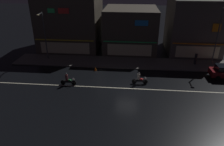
{
  "coord_description": "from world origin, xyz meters",
  "views": [
    {
      "loc": [
        0.26,
        -21.39,
        12.09
      ],
      "look_at": [
        -1.95,
        1.98,
        0.96
      ],
      "focal_mm": 33.99,
      "sensor_mm": 36.0,
      "label": 1
    }
  ],
  "objects_px": {
    "traffic_cone": "(95,69)",
    "motorcycle_following": "(139,79)",
    "streetlamp_mid": "(219,33)",
    "pedestrian_on_sidewalk": "(196,59)",
    "streetlamp_west": "(44,32)",
    "motorcycle_lead": "(68,80)"
  },
  "relations": [
    {
      "from": "streetlamp_mid",
      "to": "pedestrian_on_sidewalk",
      "type": "height_order",
      "value": "streetlamp_mid"
    },
    {
      "from": "streetlamp_west",
      "to": "streetlamp_mid",
      "type": "height_order",
      "value": "streetlamp_mid"
    },
    {
      "from": "streetlamp_mid",
      "to": "motorcycle_lead",
      "type": "relative_size",
      "value": 4.14
    },
    {
      "from": "streetlamp_mid",
      "to": "motorcycle_following",
      "type": "xyz_separation_m",
      "value": [
        -10.62,
        -6.81,
        -4.09
      ]
    },
    {
      "from": "streetlamp_west",
      "to": "pedestrian_on_sidewalk",
      "type": "bearing_deg",
      "value": 0.26
    },
    {
      "from": "streetlamp_west",
      "to": "motorcycle_lead",
      "type": "bearing_deg",
      "value": -54.56
    },
    {
      "from": "streetlamp_mid",
      "to": "traffic_cone",
      "type": "relative_size",
      "value": 14.3
    },
    {
      "from": "traffic_cone",
      "to": "motorcycle_following",
      "type": "bearing_deg",
      "value": -29.24
    },
    {
      "from": "motorcycle_following",
      "to": "traffic_cone",
      "type": "xyz_separation_m",
      "value": [
        -5.87,
        3.29,
        -0.36
      ]
    },
    {
      "from": "streetlamp_mid",
      "to": "pedestrian_on_sidewalk",
      "type": "bearing_deg",
      "value": -175.52
    },
    {
      "from": "streetlamp_mid",
      "to": "streetlamp_west",
      "type": "bearing_deg",
      "value": -179.32
    },
    {
      "from": "motorcycle_following",
      "to": "traffic_cone",
      "type": "bearing_deg",
      "value": 148.06
    },
    {
      "from": "motorcycle_lead",
      "to": "motorcycle_following",
      "type": "height_order",
      "value": "same"
    },
    {
      "from": "pedestrian_on_sidewalk",
      "to": "traffic_cone",
      "type": "relative_size",
      "value": 3.2
    },
    {
      "from": "pedestrian_on_sidewalk",
      "to": "motorcycle_lead",
      "type": "height_order",
      "value": "pedestrian_on_sidewalk"
    },
    {
      "from": "streetlamp_mid",
      "to": "motorcycle_lead",
      "type": "distance_m",
      "value": 21.02
    },
    {
      "from": "streetlamp_west",
      "to": "traffic_cone",
      "type": "height_order",
      "value": "streetlamp_west"
    },
    {
      "from": "motorcycle_lead",
      "to": "traffic_cone",
      "type": "height_order",
      "value": "motorcycle_lead"
    },
    {
      "from": "motorcycle_lead",
      "to": "traffic_cone",
      "type": "bearing_deg",
      "value": 64.03
    },
    {
      "from": "streetlamp_mid",
      "to": "motorcycle_lead",
      "type": "height_order",
      "value": "streetlamp_mid"
    },
    {
      "from": "motorcycle_lead",
      "to": "motorcycle_following",
      "type": "distance_m",
      "value": 8.51
    },
    {
      "from": "motorcycle_following",
      "to": "streetlamp_west",
      "type": "bearing_deg",
      "value": 152.05
    }
  ]
}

